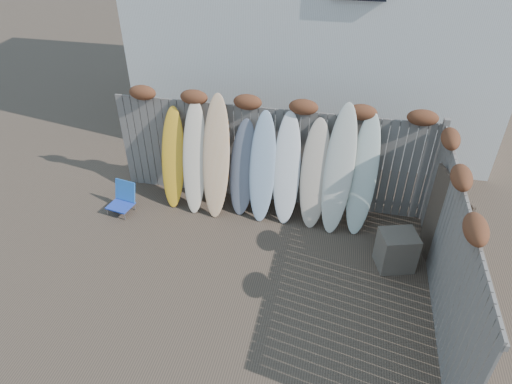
% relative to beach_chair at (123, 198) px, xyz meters
% --- Properties ---
extents(ground, '(80.00, 80.00, 0.00)m').
position_rel_beach_chair_xyz_m(ground, '(2.70, -1.45, -0.27)').
color(ground, '#493A2D').
extents(back_fence, '(6.05, 0.28, 2.24)m').
position_rel_beach_chair_xyz_m(back_fence, '(2.76, 0.94, 0.91)').
color(back_fence, slate).
rests_on(back_fence, ground).
extents(right_fence, '(0.28, 4.40, 2.24)m').
position_rel_beach_chair_xyz_m(right_fence, '(5.69, -1.20, 0.87)').
color(right_fence, slate).
rests_on(right_fence, ground).
extents(beach_chair, '(0.52, 0.54, 0.59)m').
position_rel_beach_chair_xyz_m(beach_chair, '(0.00, 0.00, 0.00)').
color(beach_chair, '#2340B2').
rests_on(beach_chair, ground).
extents(wooden_crate, '(0.70, 0.63, 0.68)m').
position_rel_beach_chair_xyz_m(wooden_crate, '(5.13, -0.49, 0.07)').
color(wooden_crate, '#484236').
rests_on(wooden_crate, ground).
extents(lattice_panel, '(0.37, 1.12, 1.72)m').
position_rel_beach_chair_xyz_m(lattice_panel, '(5.75, -0.43, 0.59)').
color(lattice_panel, '#2E201B').
rests_on(lattice_panel, ground).
extents(surfboard_0, '(0.48, 0.70, 1.92)m').
position_rel_beach_chair_xyz_m(surfboard_0, '(0.90, 0.55, 0.69)').
color(surfboard_0, yellow).
rests_on(surfboard_0, ground).
extents(surfboard_1, '(0.49, 0.77, 2.12)m').
position_rel_beach_chair_xyz_m(surfboard_1, '(1.36, 0.50, 0.79)').
color(surfboard_1, beige).
rests_on(surfboard_1, ground).
extents(surfboard_2, '(0.54, 0.81, 2.27)m').
position_rel_beach_chair_xyz_m(surfboard_2, '(1.79, 0.48, 0.86)').
color(surfboard_2, '#EEC08D').
rests_on(surfboard_2, ground).
extents(surfboard_3, '(0.56, 0.69, 1.81)m').
position_rel_beach_chair_xyz_m(surfboard_3, '(2.27, 0.57, 0.63)').
color(surfboard_3, slate).
rests_on(surfboard_3, ground).
extents(surfboard_4, '(0.50, 0.73, 2.03)m').
position_rel_beach_chair_xyz_m(surfboard_4, '(2.66, 0.50, 0.74)').
color(surfboard_4, '#9AB0C8').
rests_on(surfboard_4, ground).
extents(surfboard_5, '(0.54, 0.76, 2.05)m').
position_rel_beach_chair_xyz_m(surfboard_5, '(3.10, 0.53, 0.75)').
color(surfboard_5, white).
rests_on(surfboard_5, ground).
extents(surfboard_6, '(0.53, 0.71, 1.99)m').
position_rel_beach_chair_xyz_m(surfboard_6, '(3.62, 0.50, 0.72)').
color(surfboard_6, beige).
rests_on(surfboard_6, ground).
extents(surfboard_7, '(0.60, 0.86, 2.30)m').
position_rel_beach_chair_xyz_m(surfboard_7, '(4.03, 0.48, 0.88)').
color(surfboard_7, silver).
rests_on(surfboard_7, ground).
extents(surfboard_8, '(0.54, 0.80, 2.16)m').
position_rel_beach_chair_xyz_m(surfboard_8, '(4.46, 0.51, 0.81)').
color(surfboard_8, silver).
rests_on(surfboard_8, ground).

